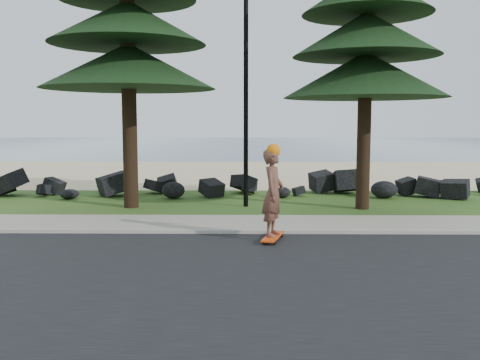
{
  "coord_description": "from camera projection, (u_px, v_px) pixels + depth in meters",
  "views": [
    {
      "loc": [
        0.03,
        -13.11,
        2.57
      ],
      "look_at": [
        -0.14,
        0.0,
        1.16
      ],
      "focal_mm": 40.0,
      "sensor_mm": 36.0,
      "label": 1
    }
  ],
  "objects": [
    {
      "name": "ocean",
      "position": [
        247.0,
        144.0,
        64.01
      ],
      "size": [
        160.0,
        58.0,
        0.01
      ],
      "primitive_type": "cube",
      "color": "#374C69",
      "rests_on": "ground"
    },
    {
      "name": "lamp_post",
      "position": [
        246.0,
        70.0,
        16.04
      ],
      "size": [
        0.25,
        0.14,
        8.14
      ],
      "color": "black",
      "rests_on": "ground"
    },
    {
      "name": "kerb",
      "position": [
        245.0,
        232.0,
        12.4
      ],
      "size": [
        160.0,
        0.2,
        0.1
      ],
      "primitive_type": "cube",
      "color": "#A29C91",
      "rests_on": "ground"
    },
    {
      "name": "road",
      "position": [
        245.0,
        278.0,
        8.83
      ],
      "size": [
        160.0,
        7.0,
        0.02
      ],
      "primitive_type": "cube",
      "color": "black",
      "rests_on": "ground"
    },
    {
      "name": "seawall_boulders",
      "position": [
        246.0,
        196.0,
        18.87
      ],
      "size": [
        60.0,
        2.4,
        1.1
      ],
      "primitive_type": null,
      "color": "black",
      "rests_on": "ground"
    },
    {
      "name": "skateboarder",
      "position": [
        273.0,
        193.0,
        11.53
      ],
      "size": [
        0.62,
        1.16,
        2.1
      ],
      "rotation": [
        0.0,
        0.0,
        1.31
      ],
      "color": "#E3420D",
      "rests_on": "ground"
    },
    {
      "name": "beach_sand",
      "position": [
        246.0,
        172.0,
        27.72
      ],
      "size": [
        160.0,
        15.0,
        0.01
      ],
      "primitive_type": "cube",
      "color": "tan",
      "rests_on": "ground"
    },
    {
      "name": "sidewalk",
      "position": [
        245.0,
        223.0,
        13.5
      ],
      "size": [
        160.0,
        2.0,
        0.08
      ],
      "primitive_type": "cube",
      "color": "gray",
      "rests_on": "ground"
    },
    {
      "name": "ground",
      "position": [
        245.0,
        226.0,
        13.31
      ],
      "size": [
        160.0,
        160.0,
        0.0
      ],
      "primitive_type": "plane",
      "color": "#255119",
      "rests_on": "ground"
    }
  ]
}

